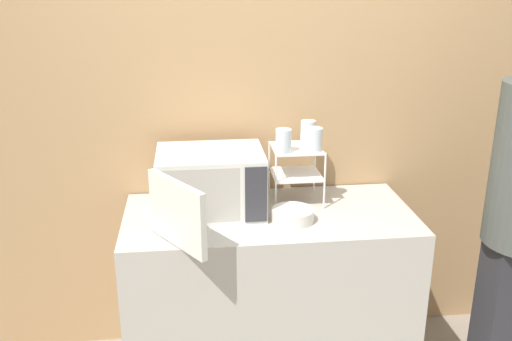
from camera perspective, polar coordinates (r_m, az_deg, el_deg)
The scene contains 8 objects.
wall_back at distance 3.11m, azimuth 0.40°, elevation 4.84°, with size 8.00×0.06×2.60m.
counter at distance 3.09m, azimuth 1.27°, elevation -12.22°, with size 1.45×0.69×0.93m.
microwave at distance 2.84m, azimuth -4.71°, elevation -1.28°, with size 0.55×0.76×0.31m.
dish_rack at distance 2.96m, azimuth 4.05°, elevation 0.82°, with size 0.26×0.25×0.30m.
glass_front_left at distance 2.83m, azimuth 2.77°, elevation 2.99°, with size 0.08×0.08×0.12m.
glass_back_right at distance 3.00m, azimuth 5.23°, elevation 3.88°, with size 0.08×0.08×0.12m.
glass_front_right at distance 2.87m, azimuth 5.86°, elevation 3.11°, with size 0.08×0.08×0.12m.
bowl at distance 2.78m, azimuth 3.68°, elevation -4.51°, with size 0.20×0.20×0.06m.
Camera 1 is at (-0.37, -2.26, 2.08)m, focal length 40.00 mm.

